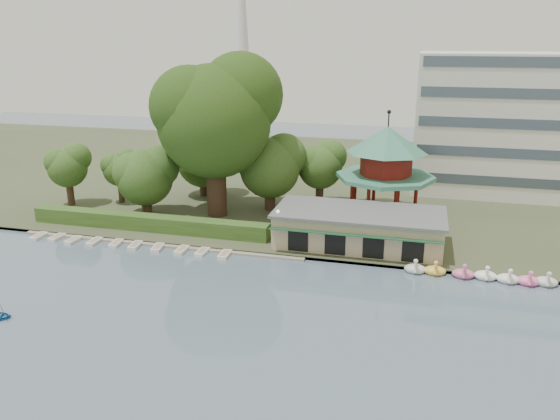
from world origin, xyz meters
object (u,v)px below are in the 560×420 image
(dock, at_px, (159,244))
(big_tree, at_px, (216,113))
(pavilion, at_px, (386,164))
(boathouse, at_px, (359,227))

(dock, xyz_separation_m, big_tree, (3.19, 11.03, 13.43))
(pavilion, bearing_deg, boathouse, -101.28)
(boathouse, height_order, pavilion, pavilion)
(boathouse, xyz_separation_m, big_tree, (-18.81, 6.26, 11.18))
(dock, xyz_separation_m, boathouse, (22.00, 4.77, 2.25))
(dock, height_order, pavilion, pavilion)
(pavilion, bearing_deg, big_tree, -169.73)
(dock, bearing_deg, big_tree, 73.86)
(boathouse, bearing_deg, dock, -167.76)
(big_tree, bearing_deg, pavilion, 10.27)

